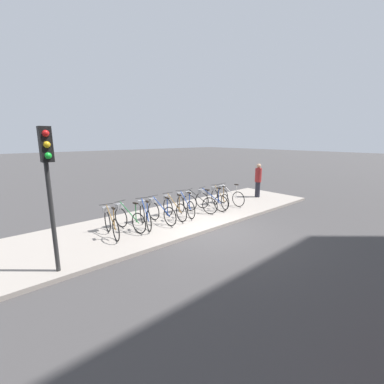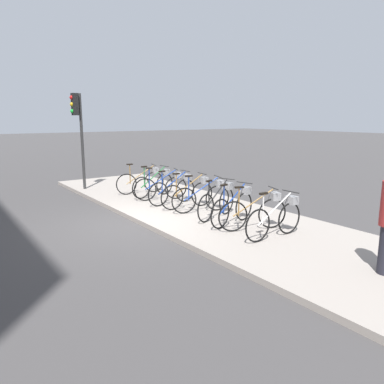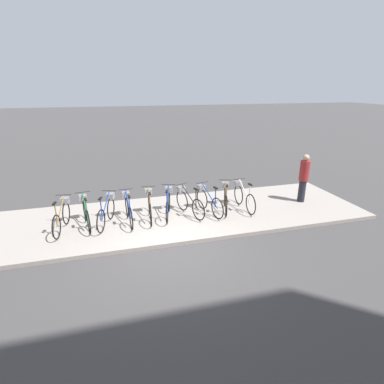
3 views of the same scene
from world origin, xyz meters
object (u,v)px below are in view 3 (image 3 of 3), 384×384
at_px(parked_bicycle_2, 107,210).
at_px(parked_bicycle_6, 188,201).
at_px(parked_bicycle_9, 243,196).
at_px(parked_bicycle_5, 168,203).
at_px(pedestrian, 304,177).
at_px(parked_bicycle_8, 226,197).
at_px(parked_bicycle_1, 86,212).
at_px(parked_bicycle_7, 208,200).
at_px(parked_bicycle_0, 62,215).
at_px(parked_bicycle_3, 128,208).
at_px(parked_bicycle_4, 150,205).

relative_size(parked_bicycle_2, parked_bicycle_6, 1.00).
bearing_deg(parked_bicycle_9, parked_bicycle_5, 178.83).
bearing_deg(pedestrian, parked_bicycle_9, -179.70).
distance_m(parked_bicycle_8, parked_bicycle_9, 0.65).
relative_size(parked_bicycle_1, parked_bicycle_2, 1.03).
xyz_separation_m(parked_bicycle_5, parked_bicycle_7, (1.36, -0.09, 0.00)).
bearing_deg(parked_bicycle_6, parked_bicycle_0, -178.47).
xyz_separation_m(parked_bicycle_3, parked_bicycle_8, (3.34, 0.10, 0.00)).
relative_size(parked_bicycle_5, parked_bicycle_6, 1.02).
bearing_deg(parked_bicycle_2, parked_bicycle_0, -178.33).
height_order(parked_bicycle_5, parked_bicycle_9, same).
relative_size(parked_bicycle_4, parked_bicycle_6, 1.05).
bearing_deg(parked_bicycle_0, parked_bicycle_3, 0.95).
relative_size(parked_bicycle_2, parked_bicycle_3, 0.96).
relative_size(parked_bicycle_6, parked_bicycle_8, 1.00).
distance_m(parked_bicycle_2, parked_bicycle_4, 1.35).
height_order(parked_bicycle_1, parked_bicycle_2, same).
height_order(parked_bicycle_9, pedestrian, pedestrian).
bearing_deg(parked_bicycle_2, parked_bicycle_3, -0.47).
relative_size(parked_bicycle_4, parked_bicycle_8, 1.05).
height_order(parked_bicycle_3, pedestrian, pedestrian).
bearing_deg(parked_bicycle_7, parked_bicycle_0, -179.27).
height_order(parked_bicycle_6, pedestrian, pedestrian).
distance_m(parked_bicycle_4, parked_bicycle_7, 1.98).
bearing_deg(parked_bicycle_1, parked_bicycle_2, -5.89).
bearing_deg(parked_bicycle_7, parked_bicycle_1, 179.37).
height_order(parked_bicycle_3, parked_bicycle_6, same).
xyz_separation_m(parked_bicycle_4, parked_bicycle_6, (1.30, -0.02, 0.00)).
height_order(parked_bicycle_2, parked_bicycle_4, same).
bearing_deg(parked_bicycle_1, parked_bicycle_5, 1.10).
bearing_deg(parked_bicycle_5, parked_bicycle_8, -0.56).
xyz_separation_m(parked_bicycle_1, parked_bicycle_2, (0.63, -0.06, 0.00)).
bearing_deg(parked_bicycle_0, parked_bicycle_5, 2.68).
bearing_deg(parked_bicycle_1, parked_bicycle_4, 0.53).
bearing_deg(parked_bicycle_6, pedestrian, 0.07).
xyz_separation_m(parked_bicycle_0, parked_bicycle_4, (2.64, 0.12, 0.00)).
xyz_separation_m(parked_bicycle_0, parked_bicycle_8, (5.29, 0.13, 0.00)).
xyz_separation_m(parked_bicycle_0, pedestrian, (8.32, 0.11, 0.50)).
distance_m(parked_bicycle_1, parked_bicycle_2, 0.63).
xyz_separation_m(parked_bicycle_4, parked_bicycle_7, (1.98, -0.06, 0.00)).
bearing_deg(parked_bicycle_8, parked_bicycle_4, -179.74).
relative_size(parked_bicycle_1, parked_bicycle_9, 0.99).
bearing_deg(parked_bicycle_7, parked_bicycle_6, 176.12).
distance_m(parked_bicycle_4, parked_bicycle_5, 0.62).
height_order(parked_bicycle_3, parked_bicycle_8, same).
height_order(parked_bicycle_6, parked_bicycle_9, same).
distance_m(parked_bicycle_5, parked_bicycle_6, 0.68).
relative_size(parked_bicycle_4, parked_bicycle_9, 1.00).
bearing_deg(parked_bicycle_0, parked_bicycle_2, 1.67).
xyz_separation_m(parked_bicycle_0, parked_bicycle_3, (1.95, 0.03, 0.00)).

